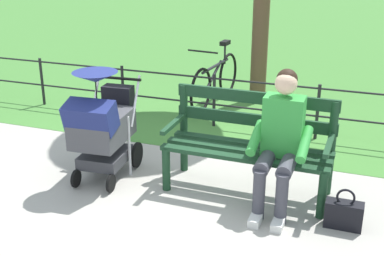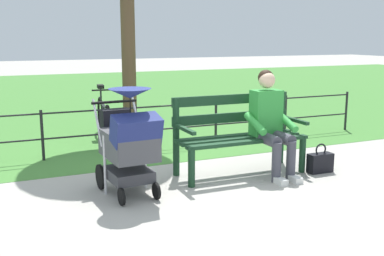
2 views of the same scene
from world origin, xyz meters
The scene contains 8 objects.
ground_plane centered at (0.00, 0.00, 0.00)m, with size 60.00×60.00×0.00m, color #ADA89E.
grass_lawn centered at (0.00, -8.80, 0.00)m, with size 40.00×16.00×0.01m, color #478438.
park_bench centered at (-0.85, -0.12, 0.53)m, with size 1.61×0.62×0.96m.
person_on_bench centered at (-1.17, 0.11, 0.68)m, with size 0.54×0.74×1.28m.
stroller centered at (0.61, 0.16, 0.59)m, with size 0.56×0.92×1.15m.
handbag centered at (-1.79, 0.31, 0.13)m, with size 0.32×0.14×0.37m.
park_fence centered at (-0.28, -1.65, 0.42)m, with size 7.92×0.04×0.70m.
bicycle centered at (0.26, -2.55, 0.36)m, with size 0.44×1.66×0.89m.
Camera 2 is at (1.89, 4.74, 1.67)m, focal length 42.94 mm.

